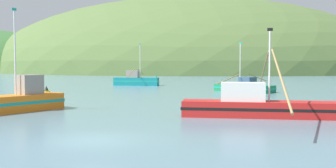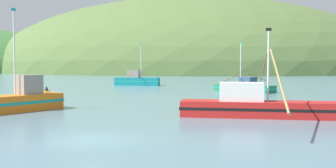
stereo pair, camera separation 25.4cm
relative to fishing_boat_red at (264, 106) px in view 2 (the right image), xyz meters
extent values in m
plane|color=slate|center=(-7.81, -10.01, -0.75)|extent=(600.00, 600.00, 0.00)
ellipsoid|color=#516B38|center=(-41.48, 168.67, -0.75)|extent=(203.41, 162.73, 73.57)
cube|color=red|center=(0.27, 0.02, -0.21)|extent=(11.82, 3.03, 1.08)
cube|color=black|center=(0.27, 0.02, -0.16)|extent=(11.93, 3.06, 0.19)
cube|color=silver|center=(-1.51, -0.14, 0.96)|extent=(3.01, 1.74, 1.26)
cylinder|color=silver|center=(0.23, 0.02, 2.66)|extent=(0.12, 0.12, 4.67)
cube|color=black|center=(0.23, 0.02, 5.12)|extent=(0.36, 0.06, 0.20)
cylinder|color=#997F4C|center=(-0.19, 4.97, 2.18)|extent=(0.86, 7.99, 3.22)
cylinder|color=#997F4C|center=(0.73, -4.92, 2.18)|extent=(0.86, 7.99, 3.22)
cube|color=#197A47|center=(-2.68, 24.39, -0.28)|extent=(8.13, 6.09, 0.93)
cube|color=teal|center=(-2.68, 24.39, -0.24)|extent=(8.21, 6.15, 0.17)
cone|color=#197A47|center=(-5.84, 26.18, 0.53)|extent=(0.27, 0.27, 0.70)
cube|color=#334C6B|center=(-2.20, 24.13, 0.69)|extent=(2.37, 2.42, 1.00)
cylinder|color=silver|center=(-3.20, 24.69, 2.86)|extent=(0.12, 0.12, 5.35)
cube|color=teal|center=(-3.20, 24.69, 5.65)|extent=(0.33, 0.20, 0.20)
cylinder|color=#997F4C|center=(-4.44, 21.26, 1.00)|extent=(2.40, 4.14, 1.15)
cylinder|color=#997F4C|center=(-0.91, 27.53, 1.00)|extent=(2.40, 4.14, 1.15)
cube|color=orange|center=(-18.11, -1.43, -0.12)|extent=(4.61, 7.27, 1.25)
cube|color=teal|center=(-18.11, -1.43, -0.06)|extent=(4.65, 7.34, 0.23)
cube|color=gray|center=(-17.70, -0.48, 1.25)|extent=(1.98, 2.10, 1.50)
cylinder|color=silver|center=(-18.15, -1.52, 3.64)|extent=(0.12, 0.12, 6.27)
cube|color=teal|center=(-18.15, -1.52, 6.89)|extent=(0.17, 0.34, 0.20)
cube|color=#147F84|center=(-21.33, 35.19, -0.07)|extent=(7.76, 2.54, 1.36)
cube|color=teal|center=(-21.33, 35.19, 0.00)|extent=(7.83, 2.57, 0.25)
cone|color=#147F84|center=(-17.84, 35.51, 0.97)|extent=(0.22, 0.22, 0.70)
cube|color=gray|center=(-21.96, 35.13, 1.23)|extent=(2.15, 1.57, 1.23)
cylinder|color=silver|center=(-20.65, 35.25, 3.40)|extent=(0.12, 0.12, 5.57)
cube|color=teal|center=(-20.65, 35.25, 6.30)|extent=(0.36, 0.06, 0.20)
cylinder|color=#997F4C|center=(-21.63, 38.44, 1.53)|extent=(0.54, 4.69, 1.36)
cylinder|color=#997F4C|center=(-21.04, 31.94, 1.53)|extent=(0.54, 4.69, 1.36)
cylinder|color=yellow|center=(-21.29, 7.56, -0.29)|extent=(0.74, 0.74, 0.93)
cone|color=black|center=(-21.29, 7.56, 0.43)|extent=(0.45, 0.45, 0.50)
camera|label=1|loc=(-0.13, -26.04, 2.76)|focal=40.40mm
camera|label=2|loc=(0.12, -25.98, 2.76)|focal=40.40mm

